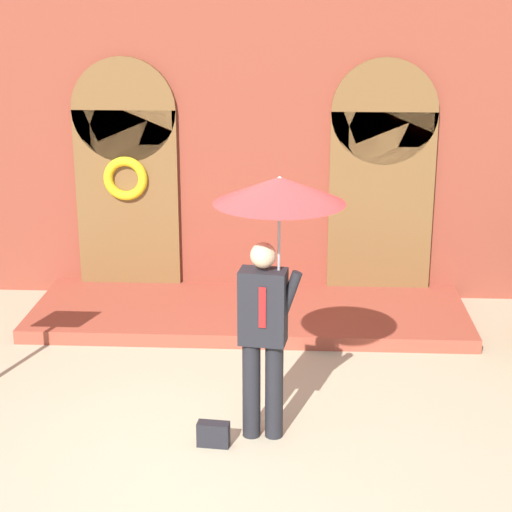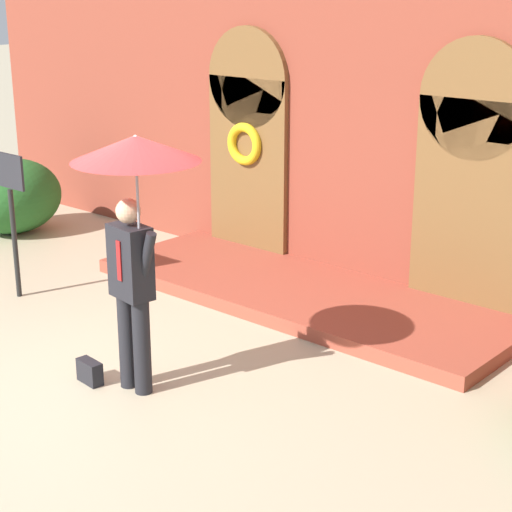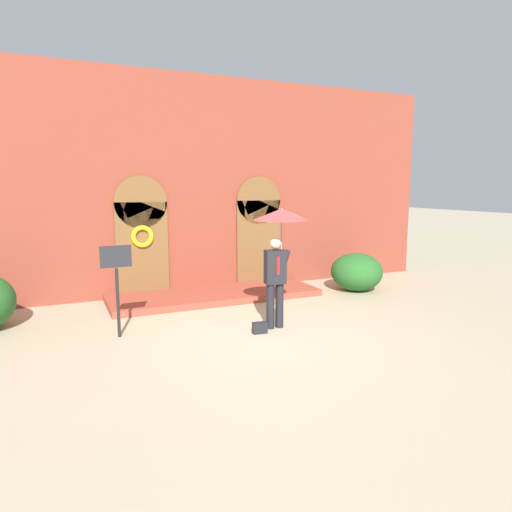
# 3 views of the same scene
# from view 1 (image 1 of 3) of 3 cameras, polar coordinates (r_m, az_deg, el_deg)

# --- Properties ---
(ground_plane) EXTENTS (80.00, 80.00, 0.00)m
(ground_plane) POSITION_cam_1_polar(r_m,az_deg,el_deg) (7.62, -1.88, -12.71)
(ground_plane) COLOR tan
(building_facade) EXTENTS (14.00, 2.30, 5.60)m
(building_facade) POSITION_cam_1_polar(r_m,az_deg,el_deg) (10.80, -0.13, 11.30)
(building_facade) COLOR brown
(building_facade) RESTS_ON ground
(person_with_umbrella) EXTENTS (1.10, 1.10, 2.36)m
(person_with_umbrella) POSITION_cam_1_polar(r_m,az_deg,el_deg) (7.08, 1.28, 1.76)
(person_with_umbrella) COLOR black
(person_with_umbrella) RESTS_ON ground
(handbag) EXTENTS (0.29, 0.15, 0.22)m
(handbag) POSITION_cam_1_polar(r_m,az_deg,el_deg) (7.62, -2.86, -11.78)
(handbag) COLOR black
(handbag) RESTS_ON ground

